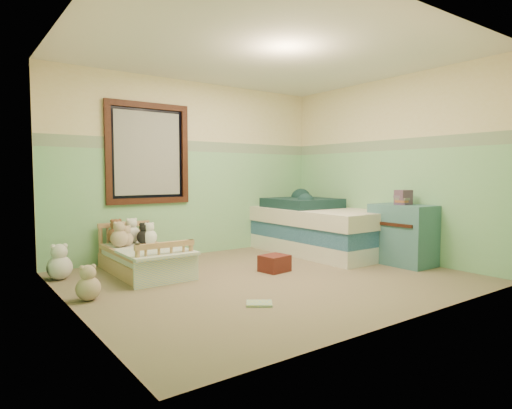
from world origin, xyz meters
TOP-DOWN VIEW (x-y plane):
  - floor at (0.00, 0.00)m, footprint 4.20×3.60m
  - ceiling at (0.00, 0.00)m, footprint 4.20×3.60m
  - wall_back at (0.00, 1.80)m, footprint 4.20×0.04m
  - wall_front at (0.00, -1.80)m, footprint 4.20×0.04m
  - wall_left at (-2.10, 0.00)m, footprint 0.04×3.60m
  - wall_right at (2.10, 0.00)m, footprint 0.04×3.60m
  - wainscot_mint at (0.00, 1.79)m, footprint 4.20×0.01m
  - border_strip at (0.00, 1.79)m, footprint 4.20×0.01m
  - window_frame at (-0.70, 1.76)m, footprint 1.16×0.06m
  - window_blinds at (-0.70, 1.77)m, footprint 0.92×0.01m
  - toddler_bed_frame at (-1.08, 1.05)m, footprint 0.67×1.34m
  - toddler_mattress at (-1.08, 1.05)m, footprint 0.61×1.28m
  - patchwork_quilt at (-1.08, 0.63)m, footprint 0.73×0.67m
  - plush_bed_brown at (-1.23, 1.55)m, footprint 0.22×0.22m
  - plush_bed_white at (-1.03, 1.55)m, footprint 0.21×0.21m
  - plush_bed_tan at (-1.18, 1.33)m, footprint 0.17×0.17m
  - plush_bed_dark at (-0.95, 1.33)m, footprint 0.19×0.19m
  - plush_floor_cream at (-1.95, 1.27)m, footprint 0.27×0.27m
  - plush_floor_tan at (-1.91, 0.26)m, footprint 0.23×0.23m
  - twin_bed_frame at (1.55, 0.81)m, footprint 1.08×2.16m
  - twin_boxspring at (1.55, 0.81)m, footprint 1.08×2.16m
  - twin_mattress at (1.55, 0.81)m, footprint 1.12×2.21m
  - teal_blanket at (1.50, 1.11)m, footprint 0.94×0.99m
  - dresser at (1.85, -0.45)m, footprint 0.49×0.78m
  - book_stack at (1.85, -0.45)m, footprint 0.20×0.16m
  - red_pillow at (0.24, 0.19)m, footprint 0.35×0.32m
  - floor_book at (-0.70, -0.77)m, footprint 0.29×0.28m
  - extra_plush_0 at (-1.27, 1.31)m, footprint 0.21×0.21m
  - extra_plush_1 at (-0.89, 1.29)m, footprint 0.19×0.19m
  - extra_plush_2 at (-0.90, 1.38)m, footprint 0.17×0.17m

SIDE VIEW (x-z plane):
  - floor at x=0.00m, z-range -0.02..0.00m
  - floor_book at x=-0.70m, z-range 0.00..0.02m
  - toddler_bed_frame at x=-1.08m, z-range 0.00..0.17m
  - red_pillow at x=0.24m, z-range 0.00..0.20m
  - twin_bed_frame at x=1.55m, z-range 0.00..0.22m
  - plush_floor_tan at x=-1.91m, z-range 0.00..0.23m
  - plush_floor_cream at x=-1.95m, z-range 0.00..0.27m
  - toddler_mattress at x=-1.08m, z-range 0.17..0.29m
  - patchwork_quilt at x=-1.08m, z-range 0.29..0.32m
  - twin_boxspring at x=1.55m, z-range 0.22..0.44m
  - extra_plush_2 at x=-0.90m, z-range 0.29..0.46m
  - plush_bed_tan at x=-1.18m, z-range 0.29..0.46m
  - plush_bed_dark at x=-0.95m, z-range 0.29..0.48m
  - extra_plush_1 at x=-0.89m, z-range 0.29..0.48m
  - dresser at x=1.85m, z-range 0.00..0.78m
  - extra_plush_0 at x=-1.27m, z-range 0.29..0.50m
  - plush_bed_white at x=-1.03m, z-range 0.29..0.51m
  - plush_bed_brown at x=-1.23m, z-range 0.29..0.51m
  - twin_mattress at x=1.55m, z-range 0.44..0.66m
  - teal_blanket at x=1.50m, z-range 0.66..0.80m
  - wainscot_mint at x=0.00m, z-range 0.00..1.50m
  - book_stack at x=1.85m, z-range 0.78..0.97m
  - wall_back at x=0.00m, z-range 0.00..2.50m
  - wall_front at x=0.00m, z-range 0.00..2.50m
  - wall_left at x=-2.10m, z-range 0.00..2.50m
  - wall_right at x=2.10m, z-range 0.00..2.50m
  - window_blinds at x=-0.70m, z-range 0.89..2.01m
  - window_frame at x=-0.70m, z-range 0.77..2.13m
  - border_strip at x=0.00m, z-range 1.50..1.65m
  - ceiling at x=0.00m, z-range 2.50..2.52m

